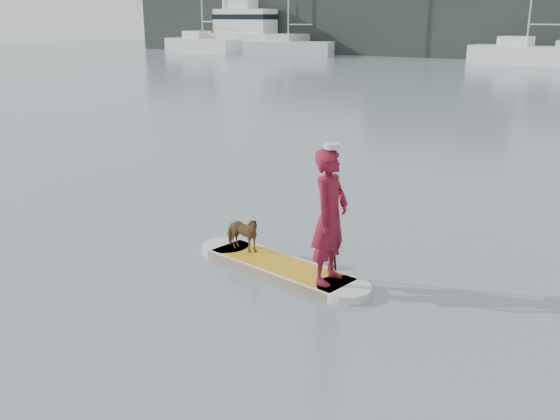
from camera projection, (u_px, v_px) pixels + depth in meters
The scene contains 12 objects.
ground at pixel (161, 212), 12.73m from camera, with size 140.00×140.00×0.00m, color slate.
paddleboard at pixel (280, 267), 9.76m from camera, with size 3.24×1.34×0.12m.
paddler at pixel (330, 217), 8.83m from camera, with size 0.72×0.47×1.97m, color maroon.
white_cap at pixel (332, 146), 8.53m from camera, with size 0.22×0.22×0.07m, color silver.
dog at pixel (242, 233), 10.20m from camera, with size 0.32×0.71×0.60m, color brown.
paddle at pixel (332, 231), 9.19m from camera, with size 0.10×0.30×2.00m.
sailboat_a at pixel (202, 44), 66.49m from camera, with size 9.06×3.77×12.77m.
sailboat_b at pixel (288, 47), 60.96m from camera, with size 8.96×4.22×12.81m.
sailboat_d at pixel (525, 53), 50.68m from camera, with size 9.15×4.09×13.02m.
motor_yacht_b at pixel (250, 33), 65.44m from camera, with size 11.26×4.00×7.39m.
shore_mass at pixel (550, 25), 55.62m from camera, with size 90.00×6.00×6.00m, color black.
shore_building_west at pixel (443, 8), 60.78m from camera, with size 14.00×4.00×9.00m, color black.
Camera 1 is at (8.19, -9.29, 3.83)m, focal length 40.00 mm.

